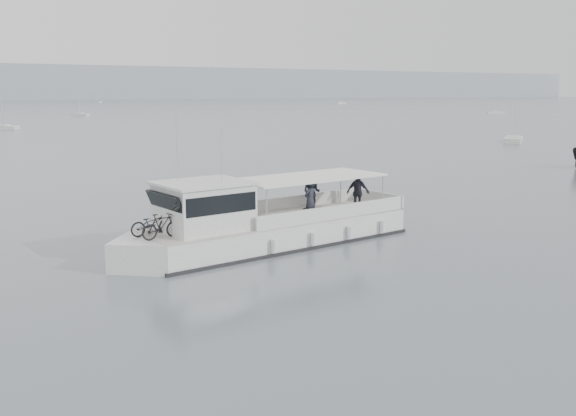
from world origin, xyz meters
TOP-DOWN VIEW (x-y plane):
  - ground at (0.00, 0.00)m, footprint 1400.00×1400.00m
  - tour_boat at (-0.82, 1.38)m, footprint 14.48×5.03m

SIDE VIEW (x-z plane):
  - ground at x=0.00m, z-range 0.00..0.00m
  - tour_boat at x=-0.82m, z-range -2.02..4.00m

